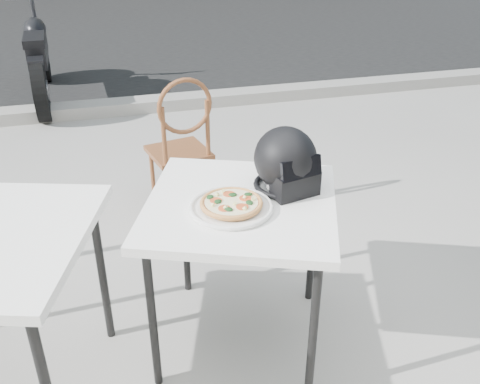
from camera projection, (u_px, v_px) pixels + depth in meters
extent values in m
plane|color=#9F9C97|center=(217.00, 289.00, 2.93)|extent=(80.00, 80.00, 0.00)
cube|color=black|center=(124.00, 30.00, 8.88)|extent=(30.00, 8.00, 0.00)
cube|color=gray|center=(152.00, 104.00, 5.45)|extent=(30.00, 0.25, 0.12)
cube|color=white|center=(241.00, 205.00, 2.27)|extent=(1.03, 1.03, 0.04)
cylinder|color=black|center=(152.00, 320.00, 2.19)|extent=(0.05, 0.05, 0.72)
cylinder|color=black|center=(313.00, 333.00, 2.13)|extent=(0.05, 0.05, 0.72)
cylinder|color=black|center=(185.00, 234.00, 2.77)|extent=(0.05, 0.05, 0.72)
cylinder|color=black|center=(313.00, 242.00, 2.70)|extent=(0.05, 0.05, 0.72)
cylinder|color=silver|center=(231.00, 208.00, 2.19)|extent=(0.41, 0.41, 0.01)
torus|color=silver|center=(231.00, 207.00, 2.19)|extent=(0.42, 0.42, 0.02)
cylinder|color=#CE8C4B|center=(231.00, 204.00, 2.18)|extent=(0.25, 0.25, 0.01)
torus|color=#CE8C4B|center=(231.00, 203.00, 2.18)|extent=(0.26, 0.26, 0.02)
cylinder|color=#AA2B12|center=(231.00, 203.00, 2.18)|extent=(0.23, 0.23, 0.00)
cylinder|color=beige|center=(231.00, 202.00, 2.18)|extent=(0.22, 0.22, 0.00)
cylinder|color=#C64A22|center=(245.00, 198.00, 2.20)|extent=(0.05, 0.05, 0.00)
cylinder|color=#C64A22|center=(229.00, 194.00, 2.23)|extent=(0.05, 0.05, 0.00)
cylinder|color=#C64A22|center=(216.00, 201.00, 2.18)|extent=(0.05, 0.05, 0.00)
cylinder|color=#C64A22|center=(224.00, 208.00, 2.13)|extent=(0.05, 0.05, 0.00)
cylinder|color=#C64A22|center=(242.00, 207.00, 2.14)|extent=(0.05, 0.05, 0.00)
ellipsoid|color=#143816|center=(233.00, 195.00, 2.22)|extent=(0.04, 0.03, 0.01)
ellipsoid|color=#143816|center=(218.00, 201.00, 2.17)|extent=(0.05, 0.05, 0.01)
ellipsoid|color=#143816|center=(249.00, 202.00, 2.16)|extent=(0.03, 0.04, 0.01)
ellipsoid|color=#143816|center=(229.00, 209.00, 2.12)|extent=(0.05, 0.05, 0.01)
ellipsoid|color=#143816|center=(248.00, 194.00, 2.22)|extent=(0.04, 0.03, 0.01)
ellipsoid|color=#143816|center=(210.00, 197.00, 2.20)|extent=(0.04, 0.05, 0.01)
cylinder|color=#EEED91|center=(235.00, 203.00, 2.15)|extent=(0.01, 0.02, 0.02)
cylinder|color=#EEED91|center=(217.00, 194.00, 2.22)|extent=(0.02, 0.02, 0.02)
cylinder|color=#EEED91|center=(245.00, 197.00, 2.19)|extent=(0.02, 0.02, 0.02)
cylinder|color=#EEED91|center=(223.00, 191.00, 2.24)|extent=(0.02, 0.02, 0.02)
cylinder|color=#EEED91|center=(245.00, 208.00, 2.12)|extent=(0.02, 0.02, 0.02)
cylinder|color=#EEED91|center=(213.00, 205.00, 2.14)|extent=(0.02, 0.02, 0.02)
cylinder|color=#EEED91|center=(253.00, 199.00, 2.19)|extent=(0.02, 0.02, 0.02)
cylinder|color=#EEED91|center=(226.00, 207.00, 2.12)|extent=(0.02, 0.02, 0.02)
ellipsoid|color=black|center=(285.00, 159.00, 2.30)|extent=(0.33, 0.34, 0.28)
cube|color=black|center=(295.00, 184.00, 2.28)|extent=(0.22, 0.14, 0.11)
torus|color=black|center=(284.00, 184.00, 2.36)|extent=(0.33, 0.33, 0.02)
cube|color=black|center=(301.00, 168.00, 2.21)|extent=(0.19, 0.08, 0.09)
cube|color=brown|center=(179.00, 152.00, 3.54)|extent=(0.44, 0.44, 0.03)
cylinder|color=brown|center=(192.00, 168.00, 3.81)|extent=(0.03, 0.03, 0.40)
cylinder|color=brown|center=(153.00, 176.00, 3.69)|extent=(0.03, 0.03, 0.40)
cylinder|color=brown|center=(209.00, 185.00, 3.58)|extent=(0.03, 0.03, 0.40)
cylinder|color=brown|center=(168.00, 194.00, 3.46)|extent=(0.03, 0.03, 0.40)
cylinder|color=brown|center=(208.00, 129.00, 3.38)|extent=(0.03, 0.03, 0.38)
cylinder|color=brown|center=(164.00, 137.00, 3.27)|extent=(0.03, 0.03, 0.38)
torus|color=brown|center=(185.00, 107.00, 3.24)|extent=(0.36, 0.11, 0.36)
cylinder|color=black|center=(102.00, 273.00, 2.44)|extent=(0.05, 0.05, 0.75)
cylinder|color=black|center=(42.00, 56.00, 6.23)|extent=(0.15, 0.60, 0.60)
cylinder|color=slate|center=(42.00, 56.00, 6.23)|extent=(0.15, 0.20, 0.20)
cylinder|color=black|center=(41.00, 91.00, 5.07)|extent=(0.15, 0.60, 0.60)
cylinder|color=slate|center=(41.00, 91.00, 5.07)|extent=(0.15, 0.20, 0.20)
cube|color=black|center=(37.00, 48.00, 5.53)|extent=(0.22, 1.05, 0.22)
ellipsoid|color=black|center=(35.00, 28.00, 5.57)|extent=(0.24, 0.42, 0.22)
cube|color=black|center=(34.00, 40.00, 5.21)|extent=(0.22, 0.50, 0.08)
cylinder|color=slate|center=(37.00, 29.00, 6.01)|extent=(0.06, 0.32, 0.71)
cube|color=black|center=(36.00, 61.00, 4.95)|extent=(0.15, 0.22, 0.05)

